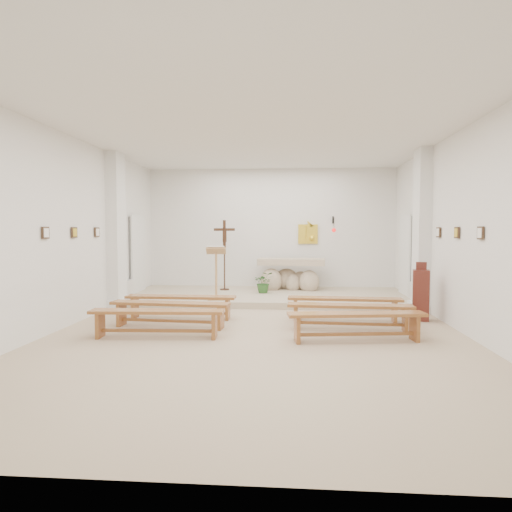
# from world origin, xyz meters

# --- Properties ---
(ground) EXTENTS (7.00, 10.00, 0.00)m
(ground) POSITION_xyz_m (0.00, 0.00, 0.00)
(ground) COLOR tan
(ground) RESTS_ON ground
(wall_left) EXTENTS (0.02, 10.00, 3.50)m
(wall_left) POSITION_xyz_m (-3.49, 0.00, 1.75)
(wall_left) COLOR white
(wall_left) RESTS_ON ground
(wall_right) EXTENTS (0.02, 10.00, 3.50)m
(wall_right) POSITION_xyz_m (3.49, 0.00, 1.75)
(wall_right) COLOR white
(wall_right) RESTS_ON ground
(wall_back) EXTENTS (7.00, 0.02, 3.50)m
(wall_back) POSITION_xyz_m (0.00, 4.99, 1.75)
(wall_back) COLOR white
(wall_back) RESTS_ON ground
(ceiling) EXTENTS (7.00, 10.00, 0.02)m
(ceiling) POSITION_xyz_m (0.00, 0.00, 3.49)
(ceiling) COLOR silver
(ceiling) RESTS_ON wall_back
(sanctuary_platform) EXTENTS (6.98, 3.00, 0.15)m
(sanctuary_platform) POSITION_xyz_m (0.00, 3.50, 0.07)
(sanctuary_platform) COLOR #B6A68C
(sanctuary_platform) RESTS_ON ground
(pilaster_left) EXTENTS (0.26, 0.55, 3.50)m
(pilaster_left) POSITION_xyz_m (-3.37, 2.00, 1.75)
(pilaster_left) COLOR white
(pilaster_left) RESTS_ON ground
(pilaster_right) EXTENTS (0.26, 0.55, 3.50)m
(pilaster_right) POSITION_xyz_m (3.37, 2.00, 1.75)
(pilaster_right) COLOR white
(pilaster_right) RESTS_ON ground
(gold_wall_relief) EXTENTS (0.55, 0.04, 0.55)m
(gold_wall_relief) POSITION_xyz_m (1.05, 4.96, 1.65)
(gold_wall_relief) COLOR gold
(gold_wall_relief) RESTS_ON wall_back
(sanctuary_lamp) EXTENTS (0.11, 0.36, 0.44)m
(sanctuary_lamp) POSITION_xyz_m (1.75, 4.71, 1.81)
(sanctuary_lamp) COLOR black
(sanctuary_lamp) RESTS_ON wall_back
(station_frame_left_front) EXTENTS (0.03, 0.20, 0.20)m
(station_frame_left_front) POSITION_xyz_m (-3.47, -0.80, 1.72)
(station_frame_left_front) COLOR #3B281A
(station_frame_left_front) RESTS_ON wall_left
(station_frame_left_mid) EXTENTS (0.03, 0.20, 0.20)m
(station_frame_left_mid) POSITION_xyz_m (-3.47, 0.20, 1.72)
(station_frame_left_mid) COLOR #3B281A
(station_frame_left_mid) RESTS_ON wall_left
(station_frame_left_rear) EXTENTS (0.03, 0.20, 0.20)m
(station_frame_left_rear) POSITION_xyz_m (-3.47, 1.20, 1.72)
(station_frame_left_rear) COLOR #3B281A
(station_frame_left_rear) RESTS_ON wall_left
(station_frame_right_front) EXTENTS (0.03, 0.20, 0.20)m
(station_frame_right_front) POSITION_xyz_m (3.47, -0.80, 1.72)
(station_frame_right_front) COLOR #3B281A
(station_frame_right_front) RESTS_ON wall_right
(station_frame_right_mid) EXTENTS (0.03, 0.20, 0.20)m
(station_frame_right_mid) POSITION_xyz_m (3.47, 0.20, 1.72)
(station_frame_right_mid) COLOR #3B281A
(station_frame_right_mid) RESTS_ON wall_right
(station_frame_right_rear) EXTENTS (0.03, 0.20, 0.20)m
(station_frame_right_rear) POSITION_xyz_m (3.47, 1.20, 1.72)
(station_frame_right_rear) COLOR #3B281A
(station_frame_right_rear) RESTS_ON wall_right
(radiator_left) EXTENTS (0.10, 0.85, 0.52)m
(radiator_left) POSITION_xyz_m (-3.43, 2.70, 0.27)
(radiator_left) COLOR silver
(radiator_left) RESTS_ON ground
(radiator_right) EXTENTS (0.10, 0.85, 0.52)m
(radiator_right) POSITION_xyz_m (3.43, 2.70, 0.27)
(radiator_right) COLOR silver
(radiator_right) RESTS_ON ground
(altar) EXTENTS (1.84, 0.87, 0.92)m
(altar) POSITION_xyz_m (0.57, 4.32, 0.51)
(altar) COLOR beige
(altar) RESTS_ON sanctuary_platform
(lectern) EXTENTS (0.49, 0.43, 1.26)m
(lectern) POSITION_xyz_m (-1.16, 2.38, 0.77)
(lectern) COLOR tan
(lectern) RESTS_ON sanctuary_platform
(crucifix_stand) EXTENTS (0.55, 0.25, 1.88)m
(crucifix_stand) POSITION_xyz_m (-1.21, 4.09, 1.24)
(crucifix_stand) COLOR #3B2113
(crucifix_stand) RESTS_ON sanctuary_platform
(potted_plant) EXTENTS (0.55, 0.49, 0.55)m
(potted_plant) POSITION_xyz_m (-0.12, 3.59, 0.42)
(potted_plant) COLOR #2B5B24
(potted_plant) RESTS_ON sanctuary_platform
(donation_pedestal) EXTENTS (0.37, 0.37, 1.14)m
(donation_pedestal) POSITION_xyz_m (3.10, 1.01, 0.50)
(donation_pedestal) COLOR #5A2419
(donation_pedestal) RESTS_ON ground
(bench_left_front) EXTENTS (2.19, 0.37, 0.46)m
(bench_left_front) POSITION_xyz_m (-1.61, 0.82, 0.35)
(bench_left_front) COLOR #95522B
(bench_left_front) RESTS_ON ground
(bench_right_front) EXTENTS (2.20, 0.45, 0.46)m
(bench_right_front) POSITION_xyz_m (1.61, 0.82, 0.35)
(bench_right_front) COLOR #95522B
(bench_right_front) RESTS_ON ground
(bench_left_second) EXTENTS (2.20, 0.53, 0.46)m
(bench_left_second) POSITION_xyz_m (-1.61, 0.01, 0.35)
(bench_left_second) COLOR #95522B
(bench_left_second) RESTS_ON ground
(bench_right_second) EXTENTS (2.20, 0.45, 0.46)m
(bench_right_second) POSITION_xyz_m (1.61, 0.01, 0.35)
(bench_right_second) COLOR #95522B
(bench_right_second) RESTS_ON ground
(bench_left_third) EXTENTS (2.19, 0.45, 0.46)m
(bench_left_third) POSITION_xyz_m (-1.61, -0.80, 0.35)
(bench_left_third) COLOR #95522B
(bench_left_third) RESTS_ON ground
(bench_right_third) EXTENTS (2.21, 0.63, 0.46)m
(bench_right_third) POSITION_xyz_m (1.61, -0.80, 0.35)
(bench_right_third) COLOR #95522B
(bench_right_third) RESTS_ON ground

